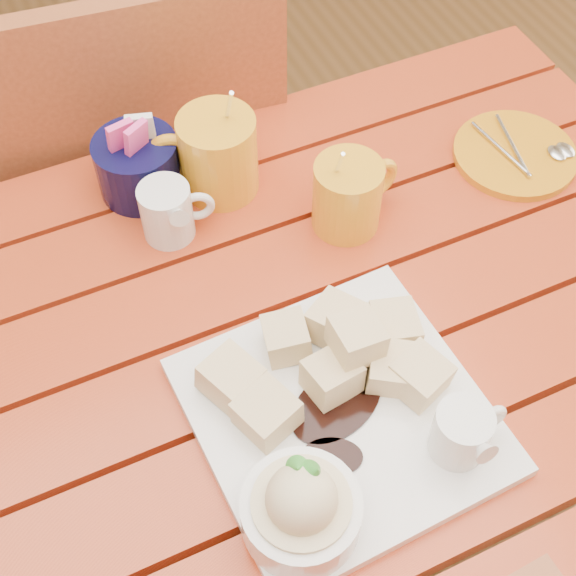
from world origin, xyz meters
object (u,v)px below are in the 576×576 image
table (273,400)px  orange_saucer (516,154)px  coffee_mug_left (216,154)px  coffee_mug_right (349,194)px  chair_far (138,181)px  dessert_plate (336,427)px

table → orange_saucer: orange_saucer is taller
coffee_mug_left → coffee_mug_right: 0.18m
chair_far → table: bearing=97.7°
coffee_mug_left → orange_saucer: coffee_mug_left is taller
orange_saucer → chair_far: (-0.44, 0.39, -0.22)m
table → chair_far: chair_far is taller
table → coffee_mug_left: 0.32m
table → chair_far: (-0.01, 0.54, -0.11)m
dessert_plate → chair_far: size_ratio=0.32×
coffee_mug_right → coffee_mug_left: bearing=123.7°
coffee_mug_left → chair_far: 0.39m
orange_saucer → dessert_plate: bearing=-146.5°
table → coffee_mug_left: (0.04, 0.27, 0.17)m
coffee_mug_right → chair_far: chair_far is taller
table → dessert_plate: size_ratio=3.94×
table → orange_saucer: bearing=19.0°
coffee_mug_left → orange_saucer: size_ratio=1.00×
coffee_mug_right → table: bearing=-151.0°
table → orange_saucer: size_ratio=7.17×
dessert_plate → chair_far: chair_far is taller
table → coffee_mug_right: 0.27m
dessert_plate → coffee_mug_left: bearing=86.2°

